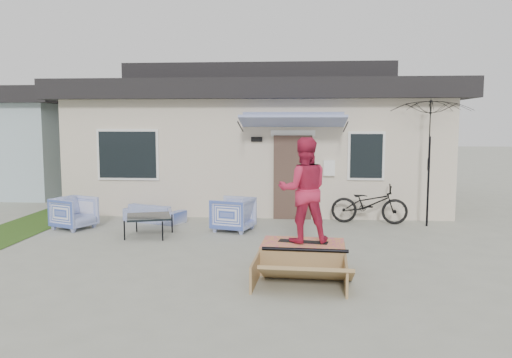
# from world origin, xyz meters

# --- Properties ---
(ground) EXTENTS (90.00, 90.00, 0.00)m
(ground) POSITION_xyz_m (0.00, 0.00, 0.00)
(ground) COLOR gray
(ground) RESTS_ON ground
(grass_strip) EXTENTS (1.40, 8.00, 0.01)m
(grass_strip) POSITION_xyz_m (-5.20, 2.00, 0.00)
(grass_strip) COLOR #264715
(grass_strip) RESTS_ON ground
(house) EXTENTS (10.80, 8.49, 4.10)m
(house) POSITION_xyz_m (0.00, 7.99, 1.94)
(house) COLOR beige
(house) RESTS_ON ground
(loveseat) EXTENTS (1.57, 0.96, 0.59)m
(loveseat) POSITION_xyz_m (-2.35, 3.83, 0.29)
(loveseat) COLOR #2F48A4
(loveseat) RESTS_ON ground
(armchair_left) EXTENTS (0.99, 1.02, 0.81)m
(armchair_left) POSITION_xyz_m (-3.95, 2.86, 0.41)
(armchair_left) COLOR #2F48A4
(armchair_left) RESTS_ON ground
(armchair_right) EXTENTS (0.96, 0.99, 0.83)m
(armchair_right) POSITION_xyz_m (-0.31, 2.93, 0.42)
(armchair_right) COLOR #2F48A4
(armchair_right) RESTS_ON ground
(coffee_table) EXTENTS (1.13, 1.13, 0.44)m
(coffee_table) POSITION_xyz_m (-2.03, 2.24, 0.22)
(coffee_table) COLOR black
(coffee_table) RESTS_ON ground
(bicycle) EXTENTS (1.86, 0.82, 1.16)m
(bicycle) POSITION_xyz_m (2.85, 4.05, 0.58)
(bicycle) COLOR black
(bicycle) RESTS_ON ground
(patio_umbrella) EXTENTS (2.00, 1.87, 2.20)m
(patio_umbrella) POSITION_xyz_m (4.16, 3.83, 1.75)
(patio_umbrella) COLOR black
(patio_umbrella) RESTS_ON ground
(skate_ramp) EXTENTS (1.45, 1.87, 0.45)m
(skate_ramp) POSITION_xyz_m (1.22, -0.02, 0.22)
(skate_ramp) COLOR olive
(skate_ramp) RESTS_ON ground
(skateboard) EXTENTS (0.83, 0.35, 0.05)m
(skateboard) POSITION_xyz_m (1.23, 0.02, 0.47)
(skateboard) COLOR black
(skateboard) RESTS_ON skate_ramp
(skater) EXTENTS (0.91, 0.75, 1.71)m
(skater) POSITION_xyz_m (1.23, 0.02, 1.36)
(skater) COLOR #B42041
(skater) RESTS_ON skateboard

